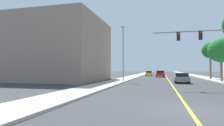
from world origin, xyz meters
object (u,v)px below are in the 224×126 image
at_px(car_blue, 160,73).
at_px(car_black, 160,73).
at_px(traffic_signal_mast, 218,42).
at_px(street_lamp, 123,51).
at_px(palm_mid, 221,50).
at_px(palm_far, 210,51).
at_px(car_red, 160,74).
at_px(car_gray, 182,78).
at_px(car_yellow, 149,73).

height_order(car_blue, car_black, car_black).
distance_m(traffic_signal_mast, street_lamp, 13.56).
bearing_deg(car_black, palm_mid, -75.96).
distance_m(palm_far, car_black, 26.50).
height_order(palm_far, car_blue, palm_far).
xyz_separation_m(car_blue, car_black, (0.05, 6.31, 0.02)).
xyz_separation_m(palm_far, car_blue, (-9.07, 18.18, -4.59)).
height_order(palm_mid, car_red, palm_mid).
distance_m(car_blue, car_gray, 28.63).
xyz_separation_m(palm_mid, car_black, (-8.83, 31.75, -3.95)).
xyz_separation_m(car_red, car_yellow, (-3.00, 5.91, -0.07)).
bearing_deg(street_lamp, car_gray, -0.20).
distance_m(palm_mid, car_black, 33.19).
height_order(car_red, car_black, car_red).
xyz_separation_m(street_lamp, car_yellow, (2.29, 25.00, -3.98)).
bearing_deg(car_black, palm_far, -71.28).
xyz_separation_m(car_red, car_gray, (2.95, -19.11, -0.05)).
xyz_separation_m(street_lamp, car_red, (5.29, 19.08, -3.91)).
bearing_deg(traffic_signal_mast, car_yellow, 104.25).
relative_size(traffic_signal_mast, car_yellow, 2.24).
bearing_deg(car_gray, car_yellow, 105.85).
relative_size(car_blue, car_black, 0.97).
height_order(street_lamp, car_yellow, street_lamp).
distance_m(palm_far, car_blue, 20.83).
distance_m(street_lamp, car_blue, 29.19).
height_order(palm_far, car_black, palm_far).
bearing_deg(traffic_signal_mast, palm_far, 79.13).
bearing_deg(car_black, car_yellow, -108.55).
distance_m(traffic_signal_mast, car_red, 28.14).
bearing_deg(car_blue, car_yellow, -129.28).
relative_size(traffic_signal_mast, car_gray, 1.96).
distance_m(palm_mid, car_blue, 27.23).
bearing_deg(traffic_signal_mast, street_lamp, 142.40).
xyz_separation_m(car_yellow, car_black, (2.99, 9.75, 0.04)).
bearing_deg(traffic_signal_mast, car_black, 97.24).
xyz_separation_m(traffic_signal_mast, palm_far, (3.56, 18.53, 0.83)).
relative_size(car_yellow, car_blue, 0.92).
bearing_deg(car_yellow, car_black, -109.32).
relative_size(street_lamp, palm_far, 1.22).
bearing_deg(car_yellow, car_blue, -132.81).
relative_size(street_lamp, car_black, 1.87).
bearing_deg(street_lamp, car_yellow, 84.77).
distance_m(traffic_signal_mast, palm_far, 18.89).
relative_size(car_red, car_yellow, 1.15).
height_order(car_red, car_yellow, car_red).
distance_m(car_blue, car_black, 6.31).
relative_size(car_red, car_gray, 1.00).
relative_size(street_lamp, car_yellow, 2.09).
bearing_deg(car_blue, street_lamp, -99.17).
distance_m(car_gray, car_black, 34.91).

